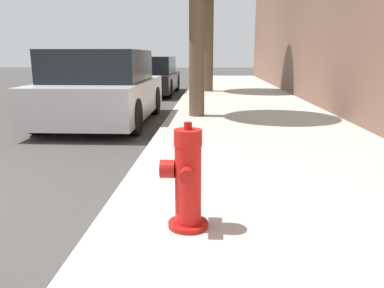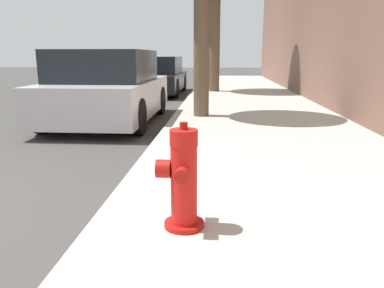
{
  "view_description": "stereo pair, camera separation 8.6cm",
  "coord_description": "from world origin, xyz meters",
  "views": [
    {
      "loc": [
        2.67,
        -2.69,
        1.33
      ],
      "look_at": [
        2.49,
        0.95,
        0.47
      ],
      "focal_mm": 35.0,
      "sensor_mm": 36.0,
      "label": 1
    },
    {
      "loc": [
        2.76,
        -2.68,
        1.33
      ],
      "look_at": [
        2.49,
        0.95,
        0.47
      ],
      "focal_mm": 35.0,
      "sensor_mm": 36.0,
      "label": 2
    }
  ],
  "objects": [
    {
      "name": "sidewalk_slab",
      "position": [
        3.52,
        0.0,
        0.08
      ],
      "size": [
        3.37,
        40.0,
        0.15
      ],
      "color": "#B7B2A8",
      "rests_on": "ground_plane"
    },
    {
      "name": "fire_hydrant",
      "position": [
        2.52,
        -0.25,
        0.5
      ],
      "size": [
        0.33,
        0.35,
        0.75
      ],
      "color": "#A91511",
      "rests_on": "sidewalk_slab"
    },
    {
      "name": "parked_car_near",
      "position": [
        0.54,
        4.67,
        0.69
      ],
      "size": [
        1.88,
        3.81,
        1.43
      ],
      "color": "#B7B7BC",
      "rests_on": "ground_plane"
    },
    {
      "name": "parked_car_mid",
      "position": [
        0.52,
        10.47,
        0.62
      ],
      "size": [
        1.87,
        4.2,
        1.29
      ],
      "color": "black",
      "rests_on": "ground_plane"
    }
  ]
}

